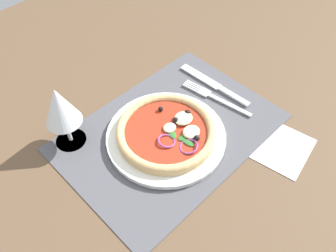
{
  "coord_description": "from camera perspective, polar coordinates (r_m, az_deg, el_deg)",
  "views": [
    {
      "loc": [
        -33.51,
        -33.22,
        58.1
      ],
      "look_at": [
        -0.57,
        0.0,
        2.51
      ],
      "focal_mm": 37.13,
      "sensor_mm": 36.0,
      "label": 1
    }
  ],
  "objects": [
    {
      "name": "fork",
      "position": [
        0.82,
        7.37,
        4.82
      ],
      "size": [
        4.19,
        18.02,
        0.44
      ],
      "rotation": [
        0.0,
        0.0,
        1.72
      ],
      "color": "silver",
      "rests_on": "placemat"
    },
    {
      "name": "ground_plane",
      "position": [
        0.76,
        0.31,
        -1.57
      ],
      "size": [
        190.0,
        140.0,
        2.4
      ],
      "primitive_type": "cube",
      "color": "brown"
    },
    {
      "name": "plate",
      "position": [
        0.73,
        -0.32,
        -1.68
      ],
      "size": [
        25.09,
        25.09,
        1.11
      ],
      "primitive_type": "cylinder",
      "color": "silver",
      "rests_on": "placemat"
    },
    {
      "name": "knife",
      "position": [
        0.85,
        7.46,
        6.82
      ],
      "size": [
        2.42,
        20.05,
        0.62
      ],
      "rotation": [
        0.0,
        0.0,
        1.61
      ],
      "color": "silver",
      "rests_on": "placemat"
    },
    {
      "name": "pizza",
      "position": [
        0.72,
        -0.2,
        -0.86
      ],
      "size": [
        20.72,
        20.72,
        2.7
      ],
      "color": "tan",
      "rests_on": "plate"
    },
    {
      "name": "napkin",
      "position": [
        0.76,
        18.11,
        -3.35
      ],
      "size": [
        13.85,
        12.87,
        0.36
      ],
      "primitive_type": "cube",
      "rotation": [
        0.0,
        0.0,
        0.18
      ],
      "color": "white",
      "rests_on": "ground_plane"
    },
    {
      "name": "placemat",
      "position": [
        0.75,
        0.31,
        -0.9
      ],
      "size": [
        45.59,
        32.03,
        0.4
      ],
      "primitive_type": "cube",
      "color": "#4C4C51",
      "rests_on": "ground_plane"
    },
    {
      "name": "wine_glass",
      "position": [
        0.69,
        -17.31,
        2.88
      ],
      "size": [
        7.2,
        7.2,
        14.9
      ],
      "color": "silver",
      "rests_on": "ground_plane"
    }
  ]
}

